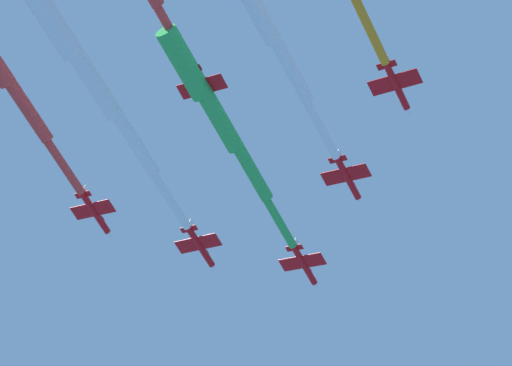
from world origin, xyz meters
TOP-DOWN VIEW (x-y plane):
  - jet_lead at (-12.89, 1.81)m, footprint 53.99×12.83m
  - jet_port_inner at (-26.16, 17.55)m, footprint 58.27×13.76m
  - jet_starboard_inner at (-28.83, -9.64)m, footprint 57.04×13.67m

SIDE VIEW (x-z plane):
  - jet_port_inner at x=-26.16m, z-range 188.07..192.49m
  - jet_lead at x=-12.89m, z-range 189.64..194.10m
  - jet_starboard_inner at x=-28.83m, z-range 190.14..194.62m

